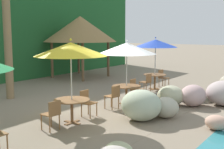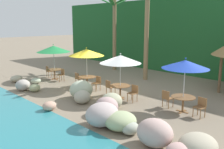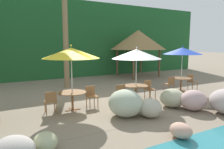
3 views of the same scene
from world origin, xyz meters
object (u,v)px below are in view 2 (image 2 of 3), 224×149
(chair_green_seaward, at_px, (61,74))
(umbrella_white, at_px, (120,59))
(chair_white_inland, at_px, (110,86))
(chair_blue_inland, at_px, (167,98))
(chair_yellow_seaward, at_px, (97,82))
(umbrella_green, at_px, (54,49))
(chair_green_inland, at_px, (49,71))
(chair_blue_seaward, at_px, (201,106))
(umbrella_blue, at_px, (185,64))
(palm_tree_nearest, at_px, (115,24))
(umbrella_yellow, at_px, (86,52))
(dining_table_green, at_px, (55,71))
(dining_table_blue, at_px, (183,99))
(dining_table_yellow, at_px, (87,79))
(chair_yellow_inland, at_px, (78,78))
(palm_tree_second, at_px, (147,15))
(dining_table_white, at_px, (120,88))
(chair_white_seaward, at_px, (133,92))

(chair_green_seaward, distance_m, umbrella_white, 5.97)
(chair_white_inland, bearing_deg, chair_blue_inland, 8.58)
(chair_green_seaward, distance_m, chair_white_inland, 4.88)
(chair_yellow_seaward, bearing_deg, umbrella_green, -177.01)
(chair_green_inland, bearing_deg, chair_white_inland, 0.34)
(chair_blue_seaward, bearing_deg, chair_green_seaward, -176.81)
(umbrella_white, distance_m, umbrella_blue, 3.51)
(chair_blue_seaward, height_order, palm_tree_nearest, palm_tree_nearest)
(chair_green_inland, bearing_deg, chair_blue_seaward, 2.82)
(chair_blue_seaward, height_order, chair_blue_inland, same)
(umbrella_yellow, bearing_deg, umbrella_white, -1.74)
(chair_yellow_seaward, bearing_deg, dining_table_green, -177.01)
(dining_table_blue, xyz_separation_m, palm_tree_nearest, (-9.63, 5.17, 3.33))
(chair_blue_inland, bearing_deg, chair_yellow_seaward, -175.94)
(dining_table_yellow, bearing_deg, chair_blue_inland, 4.54)
(umbrella_white, bearing_deg, chair_yellow_inland, 179.27)
(umbrella_white, distance_m, dining_table_blue, 3.84)
(chair_blue_inland, height_order, palm_tree_nearest, palm_tree_nearest)
(umbrella_green, distance_m, chair_green_seaward, 1.92)
(dining_table_green, distance_m, palm_tree_second, 7.71)
(dining_table_green, relative_size, dining_table_yellow, 1.00)
(dining_table_white, relative_size, palm_tree_nearest, 0.18)
(umbrella_yellow, relative_size, chair_white_seaward, 2.98)
(chair_yellow_inland, distance_m, chair_white_inland, 2.98)
(chair_green_inland, xyz_separation_m, dining_table_yellow, (4.46, 0.12, 0.10))
(chair_yellow_seaward, height_order, palm_tree_nearest, palm_tree_nearest)
(umbrella_green, distance_m, chair_white_inland, 5.98)
(chair_white_inland, bearing_deg, dining_table_green, -179.54)
(dining_table_yellow, xyz_separation_m, chair_white_seaward, (3.83, 0.02, -0.10))
(chair_yellow_inland, xyz_separation_m, palm_tree_second, (1.96, 4.56, 4.08))
(chair_green_inland, height_order, dining_table_blue, chair_green_inland)
(umbrella_green, distance_m, dining_table_green, 1.62)
(dining_table_green, bearing_deg, dining_table_blue, 3.36)
(dining_table_green, xyz_separation_m, umbrella_blue, (10.06, 0.59, 1.63))
(chair_yellow_seaward, bearing_deg, dining_table_yellow, -172.79)
(umbrella_yellow, distance_m, palm_tree_second, 5.19)
(chair_green_seaward, distance_m, dining_table_blue, 9.22)
(umbrella_green, distance_m, dining_table_white, 6.78)
(dining_table_green, xyz_separation_m, chair_green_seaward, (0.85, 0.03, -0.10))
(chair_yellow_seaward, xyz_separation_m, chair_blue_seaward, (6.46, 0.35, 0.00))
(chair_blue_seaward, bearing_deg, chair_blue_inland, -179.40)
(umbrella_white, height_order, chair_white_inland, umbrella_white)
(umbrella_white, height_order, dining_table_blue, umbrella_white)
(palm_tree_nearest, distance_m, palm_tree_second, 4.47)
(umbrella_yellow, bearing_deg, chair_white_inland, -2.14)
(chair_green_seaward, bearing_deg, palm_tree_second, 50.10)
(umbrella_green, height_order, umbrella_blue, umbrella_green)
(chair_white_seaward, bearing_deg, umbrella_white, -172.28)
(chair_blue_inland, bearing_deg, chair_green_inland, -176.80)
(umbrella_yellow, distance_m, palm_tree_nearest, 6.68)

